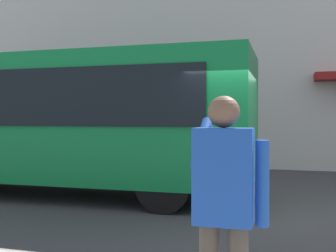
# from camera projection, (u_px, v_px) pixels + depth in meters

# --- Properties ---
(ground_plane) EXTENTS (60.00, 60.00, 0.00)m
(ground_plane) POSITION_uv_depth(u_px,v_px,m) (260.00, 211.00, 7.45)
(ground_plane) COLOR #38383A
(red_bus) EXTENTS (9.05, 2.54, 3.08)m
(red_bus) POSITION_uv_depth(u_px,v_px,m) (49.00, 119.00, 9.18)
(red_bus) COLOR #0F7238
(red_bus) RESTS_ON ground_plane
(pedestrian_photographer) EXTENTS (0.53, 0.52, 1.70)m
(pedestrian_photographer) POSITION_uv_depth(u_px,v_px,m) (224.00, 199.00, 2.81)
(pedestrian_photographer) COLOR #4C4238
(pedestrian_photographer) RESTS_ON sidewalk_curb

